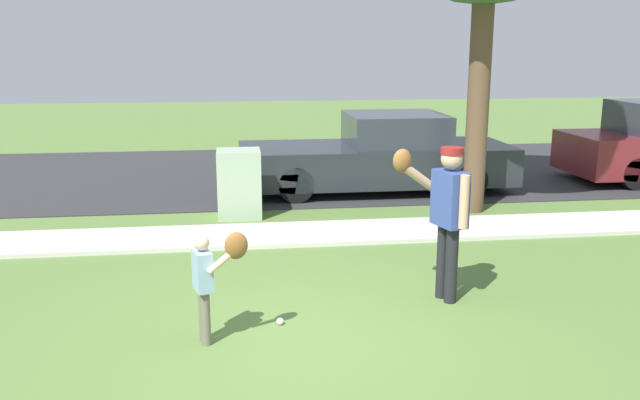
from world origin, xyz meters
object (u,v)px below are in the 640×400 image
at_px(baseball, 280,321).
at_px(person_adult, 446,206).
at_px(person_child, 211,272).
at_px(utility_cabinet, 239,183).
at_px(parked_pickup_dark, 379,156).

bearing_deg(baseball, person_adult, 14.00).
relative_size(person_adult, person_child, 1.55).
bearing_deg(person_child, person_adult, 1.12).
bearing_deg(person_adult, person_child, 1.12).
xyz_separation_m(baseball, utility_cabinet, (-0.35, 4.49, 0.52)).
height_order(person_adult, parked_pickup_dark, person_adult).
xyz_separation_m(utility_cabinet, parked_pickup_dark, (2.71, 1.66, 0.12)).
xyz_separation_m(person_adult, parked_pickup_dark, (0.51, 5.69, -0.40)).
distance_m(baseball, parked_pickup_dark, 6.62).
height_order(person_adult, baseball, person_adult).
distance_m(person_child, utility_cabinet, 4.84).
bearing_deg(utility_cabinet, baseball, -85.56).
xyz_separation_m(person_adult, baseball, (-1.85, -0.46, -1.04)).
distance_m(person_adult, parked_pickup_dark, 5.73).
height_order(person_adult, person_child, person_adult).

